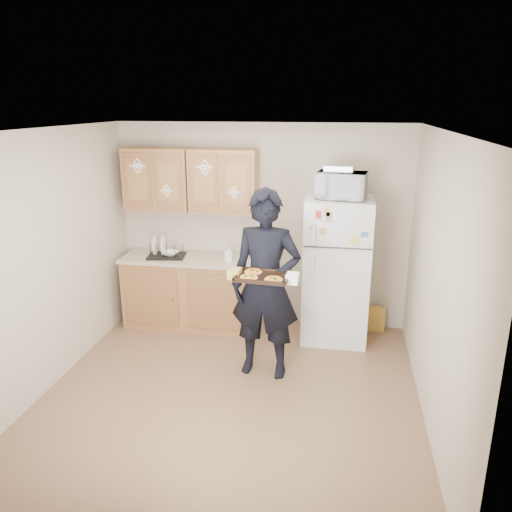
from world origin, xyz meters
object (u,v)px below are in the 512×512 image
object	(u,v)px
person	(266,285)
microwave	(341,185)
baking_tray	(263,277)
refrigerator	(336,270)
dish_rack	(166,250)

from	to	relation	value
person	microwave	bearing A→B (deg)	56.75
person	baking_tray	distance (m)	0.36
refrigerator	person	size ratio (longest dim) A/B	0.88
person	dish_rack	distance (m)	1.69
person	dish_rack	bearing A→B (deg)	149.39
refrigerator	baking_tray	distance (m)	1.46
baking_tray	dish_rack	bearing A→B (deg)	142.31
baking_tray	dish_rack	xyz separation A→B (m)	(-1.41, 1.26, -0.17)
refrigerator	baking_tray	size ratio (longest dim) A/B	3.42
refrigerator	person	distance (m)	1.18
dish_rack	microwave	bearing A→B (deg)	-1.57
baking_tray	person	bearing A→B (deg)	98.29
person	baking_tray	size ratio (longest dim) A/B	3.90
microwave	baking_tray	bearing A→B (deg)	-111.26
refrigerator	person	bearing A→B (deg)	-125.69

